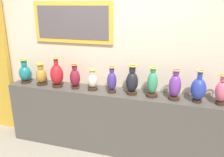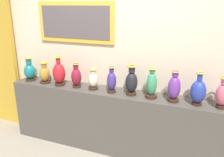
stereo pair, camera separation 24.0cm
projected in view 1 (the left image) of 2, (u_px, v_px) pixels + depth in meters
The scene contains 14 objects.
ground_plane at pixel (112, 148), 3.48m from camera, with size 10.91×10.91×0.00m, color gray.
display_shelf at pixel (112, 121), 3.34m from camera, with size 3.13×0.39×0.91m, color #4C4742.
back_wall at pixel (116, 46), 3.25m from camera, with size 4.91×0.14×3.00m.
vase_teal at pixel (25, 73), 3.52m from camera, with size 0.18×0.18×0.37m.
vase_ochre at pixel (41, 75), 3.43m from camera, with size 0.16×0.16×0.33m.
vase_crimson at pixel (57, 75), 3.33m from camera, with size 0.18×0.18×0.44m.
vase_burgundy at pixel (75, 77), 3.27m from camera, with size 0.14×0.14×0.36m.
vase_ivory at pixel (93, 81), 3.23m from camera, with size 0.14×0.14×0.30m.
vase_indigo at pixel (112, 81), 3.12m from camera, with size 0.13×0.13×0.37m.
vase_onyx at pixel (132, 81), 3.05m from camera, with size 0.16×0.16×0.41m.
vase_jade at pixel (152, 84), 2.98m from camera, with size 0.15×0.15×0.40m.
vase_violet at pixel (175, 86), 2.88m from camera, with size 0.15×0.15×0.39m.
vase_cobalt at pixel (198, 89), 2.81m from camera, with size 0.18×0.18×0.41m.
vase_rose at pixel (222, 91), 2.74m from camera, with size 0.16×0.16×0.38m.
Camera 1 is at (0.87, -2.86, 2.07)m, focal length 37.14 mm.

